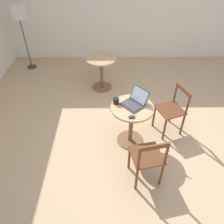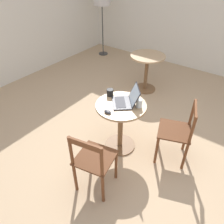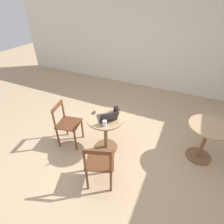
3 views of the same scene
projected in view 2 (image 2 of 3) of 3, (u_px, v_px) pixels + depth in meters
ground_plane at (132, 150)px, 3.16m from camera, size 16.00×16.00×0.00m
wall_side at (220, 10)px, 4.44m from camera, size 0.06×9.40×2.70m
cafe_table_near at (121, 117)px, 2.93m from camera, size 0.67×0.67×0.73m
cafe_table_mid at (147, 65)px, 4.25m from camera, size 0.67×0.67×0.73m
chair_near_front at (177, 132)px, 2.80m from camera, size 0.52×0.52×0.87m
chair_near_left at (94, 161)px, 2.42m from camera, size 0.48×0.48×0.87m
floor_lamp at (102, 0)px, 5.29m from camera, size 0.43×0.43×1.54m
laptop at (126, 100)px, 2.80m from camera, size 0.45×0.45×0.23m
mouse at (108, 112)px, 2.65m from camera, size 0.06×0.10×0.03m
mug at (110, 92)px, 2.95m from camera, size 0.13×0.09×0.10m
drinking_glass at (139, 103)px, 2.73m from camera, size 0.07×0.07×0.11m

